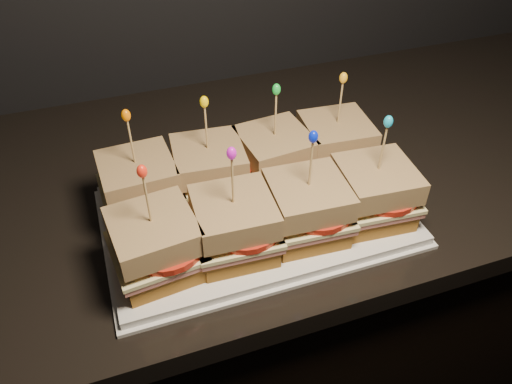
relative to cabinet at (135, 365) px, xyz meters
name	(u,v)px	position (x,y,z in m)	size (l,w,h in m)	color
cabinet	(135,365)	(0.00, 0.00, 0.00)	(2.67, 0.60, 0.90)	black
granite_slab	(89,207)	(0.00, 0.00, 0.47)	(2.71, 0.64, 0.04)	black
platter	(256,216)	(0.24, -0.13, 0.50)	(0.43, 0.27, 0.02)	white
platter_rim	(256,219)	(0.24, -0.13, 0.49)	(0.44, 0.28, 0.01)	white
sandwich_0_bread_bot	(143,201)	(0.08, -0.07, 0.52)	(0.10, 0.10, 0.03)	brown
sandwich_0_ham	(141,192)	(0.08, -0.07, 0.54)	(0.11, 0.10, 0.01)	#BE655C
sandwich_0_cheese	(140,188)	(0.08, -0.07, 0.54)	(0.11, 0.11, 0.01)	#F5EAA0
sandwich_0_tomato	(149,185)	(0.09, -0.08, 0.55)	(0.10, 0.10, 0.01)	red
sandwich_0_bread_top	(137,172)	(0.08, -0.07, 0.57)	(0.10, 0.10, 0.03)	#5B2F10
sandwich_0_pick	(132,144)	(0.08, -0.07, 0.62)	(0.00, 0.00, 0.09)	tan
sandwich_0_frill	(126,115)	(0.08, -0.07, 0.67)	(0.01, 0.01, 0.02)	orange
sandwich_1_bread_bot	(211,186)	(0.18, -0.07, 0.52)	(0.10, 0.10, 0.03)	brown
sandwich_1_ham	(210,177)	(0.18, -0.07, 0.54)	(0.11, 0.10, 0.01)	#BE655C
sandwich_1_cheese	(210,173)	(0.18, -0.07, 0.54)	(0.11, 0.11, 0.01)	#F5EAA0
sandwich_1_tomato	(218,170)	(0.20, -0.08, 0.55)	(0.10, 0.10, 0.01)	red
sandwich_1_bread_top	(208,158)	(0.18, -0.07, 0.57)	(0.10, 0.10, 0.03)	#5B2F10
sandwich_1_pick	(206,130)	(0.18, -0.07, 0.62)	(0.00, 0.00, 0.09)	tan
sandwich_1_frill	(204,102)	(0.18, -0.07, 0.67)	(0.01, 0.01, 0.02)	#FCCC03
sandwich_2_bread_bot	(274,172)	(0.29, -0.07, 0.52)	(0.10, 0.10, 0.03)	brown
sandwich_2_ham	(274,163)	(0.29, -0.07, 0.54)	(0.11, 0.10, 0.01)	#BE655C
sandwich_2_cheese	(274,160)	(0.29, -0.07, 0.54)	(0.11, 0.11, 0.01)	#F5EAA0
sandwich_2_tomato	(283,156)	(0.30, -0.08, 0.55)	(0.10, 0.10, 0.01)	red
sandwich_2_bread_top	(275,144)	(0.29, -0.07, 0.57)	(0.10, 0.10, 0.03)	#5B2F10
sandwich_2_pick	(276,117)	(0.29, -0.07, 0.62)	(0.00, 0.00, 0.09)	tan
sandwich_2_frill	(276,89)	(0.29, -0.07, 0.67)	(0.01, 0.01, 0.02)	green
sandwich_3_bread_bot	(333,159)	(0.39, -0.07, 0.52)	(0.10, 0.10, 0.03)	brown
sandwich_3_ham	(334,151)	(0.39, -0.07, 0.54)	(0.11, 0.10, 0.01)	#BE655C
sandwich_3_cheese	(335,147)	(0.39, -0.07, 0.54)	(0.11, 0.11, 0.01)	#F5EAA0
sandwich_3_tomato	(344,144)	(0.40, -0.08, 0.55)	(0.10, 0.10, 0.01)	red
sandwich_3_bread_top	(337,132)	(0.39, -0.07, 0.57)	(0.10, 0.10, 0.03)	#5B2F10
sandwich_3_pick	(340,105)	(0.39, -0.07, 0.62)	(0.00, 0.00, 0.09)	tan
sandwich_3_frill	(343,78)	(0.39, -0.07, 0.67)	(0.01, 0.01, 0.02)	#F6A61A
sandwich_4_bread_bot	(159,261)	(0.08, -0.20, 0.52)	(0.10, 0.10, 0.03)	brown
sandwich_4_ham	(157,251)	(0.08, -0.20, 0.54)	(0.11, 0.10, 0.01)	#BE655C
sandwich_4_cheese	(156,247)	(0.08, -0.20, 0.54)	(0.11, 0.11, 0.01)	#F5EAA0
sandwich_4_tomato	(166,244)	(0.09, -0.20, 0.55)	(0.10, 0.10, 0.01)	red
sandwich_4_bread_top	(153,231)	(0.08, -0.20, 0.57)	(0.10, 0.10, 0.03)	#5B2F10
sandwich_4_pick	(148,202)	(0.08, -0.20, 0.62)	(0.00, 0.00, 0.09)	tan
sandwich_4_frill	(142,171)	(0.08, -0.20, 0.67)	(0.01, 0.01, 0.02)	red
sandwich_5_bread_bot	(235,242)	(0.18, -0.20, 0.52)	(0.10, 0.10, 0.03)	brown
sandwich_5_ham	(235,232)	(0.18, -0.20, 0.54)	(0.11, 0.10, 0.01)	#BE655C
sandwich_5_cheese	(234,228)	(0.18, -0.20, 0.54)	(0.11, 0.11, 0.01)	#F5EAA0
sandwich_5_tomato	(244,225)	(0.20, -0.20, 0.55)	(0.10, 0.10, 0.01)	red
sandwich_5_bread_top	(234,212)	(0.18, -0.20, 0.57)	(0.10, 0.10, 0.03)	#5B2F10
sandwich_5_pick	(233,183)	(0.18, -0.20, 0.62)	(0.00, 0.00, 0.09)	tan
sandwich_5_frill	(231,153)	(0.18, -0.20, 0.67)	(0.01, 0.01, 0.02)	#D216CF
sandwich_6_bread_bot	(306,224)	(0.29, -0.20, 0.52)	(0.10, 0.10, 0.03)	brown
sandwich_6_ham	(306,215)	(0.29, -0.20, 0.54)	(0.11, 0.10, 0.01)	#BE655C
sandwich_6_cheese	(307,211)	(0.29, -0.20, 0.54)	(0.11, 0.11, 0.01)	#F5EAA0
sandwich_6_tomato	(317,208)	(0.30, -0.20, 0.55)	(0.10, 0.10, 0.01)	red
sandwich_6_bread_top	(308,195)	(0.29, -0.20, 0.57)	(0.10, 0.10, 0.03)	#5B2F10
sandwich_6_pick	(311,166)	(0.29, -0.20, 0.62)	(0.00, 0.00, 0.09)	tan
sandwich_6_frill	(313,137)	(0.29, -0.20, 0.67)	(0.01, 0.01, 0.02)	#071ED9
sandwich_7_bread_bot	(371,208)	(0.39, -0.20, 0.52)	(0.10, 0.10, 0.03)	brown
sandwich_7_ham	(373,198)	(0.39, -0.20, 0.54)	(0.11, 0.10, 0.01)	#BE655C
sandwich_7_cheese	(374,195)	(0.39, -0.20, 0.54)	(0.11, 0.11, 0.01)	#F5EAA0
sandwich_7_tomato	(384,191)	(0.40, -0.20, 0.55)	(0.10, 0.10, 0.01)	red
sandwich_7_bread_top	(377,179)	(0.39, -0.20, 0.57)	(0.10, 0.10, 0.03)	#5B2F10
sandwich_7_pick	(382,151)	(0.39, -0.20, 0.62)	(0.00, 0.00, 0.09)	tan
sandwich_7_frill	(388,122)	(0.39, -0.20, 0.67)	(0.01, 0.01, 0.02)	#13A0C5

